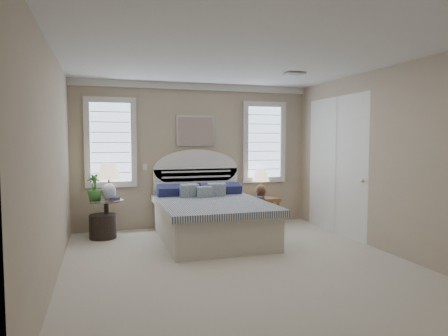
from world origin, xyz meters
TOP-DOWN VIEW (x-y plane):
  - floor at (0.00, 0.00)m, footprint 4.50×5.00m
  - ceiling at (0.00, 0.00)m, footprint 4.50×5.00m
  - wall_back at (0.00, 2.50)m, footprint 4.50×0.02m
  - wall_left at (-2.25, 0.00)m, footprint 0.02×5.00m
  - wall_right at (2.25, 0.00)m, footprint 0.02×5.00m
  - crown_molding at (0.00, 2.46)m, footprint 4.50×0.08m
  - hvac_vent at (1.20, 0.80)m, footprint 0.30×0.20m
  - switch_plate at (-0.95, 2.48)m, footprint 0.08×0.01m
  - window_left at (-1.55, 2.48)m, footprint 0.90×0.06m
  - window_right at (1.40, 2.48)m, footprint 0.90×0.06m
  - painting at (0.00, 2.46)m, footprint 0.74×0.04m
  - closet_door at (2.23, 1.20)m, footprint 0.02×1.80m
  - bed at (0.00, 1.46)m, footprint 1.72×2.28m
  - side_table_left at (-1.65, 2.05)m, footprint 0.56×0.56m
  - nightstand_right at (1.30, 2.15)m, footprint 0.50×0.40m
  - floor_pot at (-1.72, 1.98)m, footprint 0.52×0.52m
  - lamp_left at (-1.60, 2.04)m, footprint 0.46×0.46m
  - lamp_right at (1.24, 2.24)m, footprint 0.34×0.34m
  - potted_plant at (-1.83, 2.05)m, footprint 0.32×0.32m
  - books_left at (-1.52, 2.01)m, footprint 0.20×0.18m
  - books_right at (1.10, 2.00)m, footprint 0.22×0.20m

SIDE VIEW (x-z plane):
  - floor at x=0.00m, z-range -0.01..0.01m
  - floor_pot at x=-1.72m, z-range 0.00..0.40m
  - bed at x=0.00m, z-range -0.35..1.12m
  - nightstand_right at x=1.30m, z-range 0.12..0.65m
  - side_table_left at x=-1.65m, z-range 0.07..0.70m
  - books_right at x=1.10m, z-range 0.53..0.58m
  - books_left at x=-1.52m, z-range 0.63..0.68m
  - potted_plant at x=-1.83m, z-range 0.63..1.07m
  - lamp_right at x=1.24m, z-range 0.59..1.13m
  - lamp_left at x=-1.60m, z-range 0.70..1.33m
  - switch_plate at x=-0.95m, z-range 1.09..1.21m
  - closet_door at x=2.23m, z-range 0.00..2.40m
  - wall_back at x=0.00m, z-range 0.00..2.70m
  - wall_left at x=-2.25m, z-range 0.00..2.70m
  - wall_right at x=2.25m, z-range 0.00..2.70m
  - window_left at x=-1.55m, z-range 0.80..2.40m
  - window_right at x=1.40m, z-range 0.80..2.40m
  - painting at x=0.00m, z-range 1.53..2.11m
  - crown_molding at x=0.00m, z-range 2.58..2.70m
  - hvac_vent at x=1.20m, z-range 2.67..2.69m
  - ceiling at x=0.00m, z-range 2.70..2.71m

